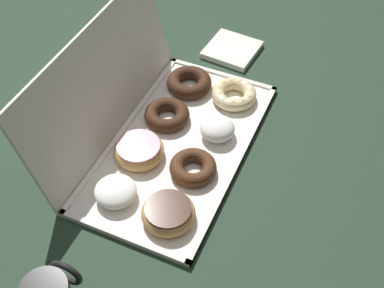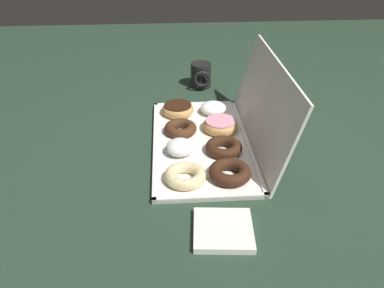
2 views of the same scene
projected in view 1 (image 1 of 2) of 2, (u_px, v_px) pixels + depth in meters
name	position (u px, v px, depth m)	size (l,w,h in m)	color
ground_plane	(180.00, 147.00, 1.21)	(3.00, 3.00, 0.00)	#233828
donut_box	(180.00, 146.00, 1.21)	(0.57, 0.30, 0.01)	white
box_lid_open	(104.00, 84.00, 1.16)	(0.57, 0.28, 0.01)	white
chocolate_frosted_donut_0	(168.00, 213.00, 1.05)	(0.11, 0.11, 0.04)	tan
chocolate_cake_ring_donut_1	(193.00, 167.00, 1.14)	(0.11, 0.11, 0.03)	#472816
powdered_filled_donut_2	(217.00, 128.00, 1.21)	(0.08, 0.08, 0.05)	white
cruller_donut_3	(234.00, 94.00, 1.30)	(0.12, 0.12, 0.03)	beige
powdered_filled_donut_4	(116.00, 191.00, 1.09)	(0.09, 0.09, 0.04)	white
pink_frosted_donut_5	(139.00, 150.00, 1.17)	(0.12, 0.12, 0.04)	tan
chocolate_cake_ring_donut_6	(167.00, 115.00, 1.25)	(0.11, 0.11, 0.03)	#381E11
chocolate_cake_ring_donut_7	(189.00, 82.00, 1.33)	(0.12, 0.12, 0.04)	#381E11
napkin_stack	(232.00, 50.00, 1.45)	(0.14, 0.14, 0.02)	white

